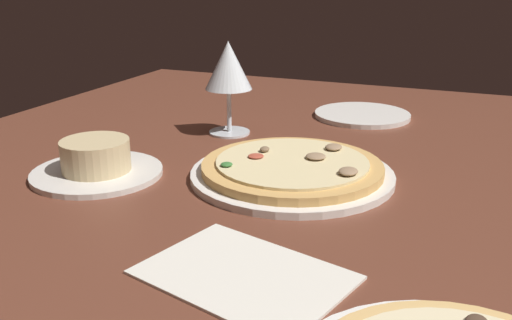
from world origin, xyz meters
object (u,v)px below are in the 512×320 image
(wine_glass_far, at_px, (228,69))
(paper_menu, at_px, (244,275))
(ramekin_on_saucer, at_px, (96,162))
(side_plate, at_px, (362,115))
(pizza_main, at_px, (292,170))

(wine_glass_far, height_order, paper_menu, wine_glass_far)
(wine_glass_far, distance_m, paper_menu, 0.51)
(ramekin_on_saucer, bearing_deg, side_plate, -30.35)
(wine_glass_far, xyz_separation_m, paper_menu, (-0.44, -0.22, -0.11))
(pizza_main, bearing_deg, wine_glass_far, 46.14)
(wine_glass_far, bearing_deg, paper_menu, -153.29)
(side_plate, bearing_deg, pizza_main, 177.57)
(pizza_main, bearing_deg, paper_menu, -170.51)
(pizza_main, distance_m, side_plate, 0.37)
(pizza_main, bearing_deg, ramekin_on_saucer, 110.45)
(pizza_main, xyz_separation_m, side_plate, (0.37, -0.02, -0.01))
(pizza_main, distance_m, ramekin_on_saucer, 0.28)
(ramekin_on_saucer, distance_m, paper_menu, 0.35)
(wine_glass_far, bearing_deg, ramekin_on_saucer, 162.76)
(ramekin_on_saucer, bearing_deg, paper_menu, -119.83)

